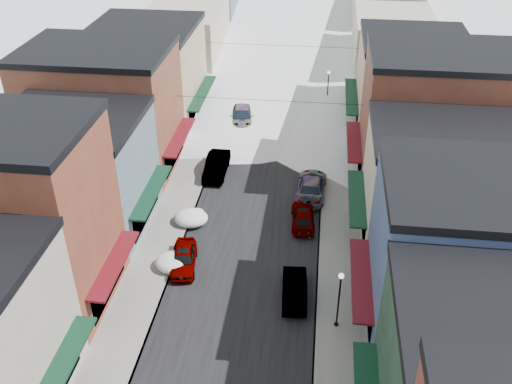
% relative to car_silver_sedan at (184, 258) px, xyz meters
% --- Properties ---
extents(road, '(10.00, 160.00, 0.01)m').
position_rel_car_silver_sedan_xyz_m(road, '(4.30, 35.46, -0.72)').
color(road, black).
rests_on(road, ground).
extents(sidewalk_left, '(3.20, 160.00, 0.15)m').
position_rel_car_silver_sedan_xyz_m(sidewalk_left, '(-2.30, 35.46, -0.65)').
color(sidewalk_left, gray).
rests_on(sidewalk_left, ground).
extents(sidewalk_right, '(3.20, 160.00, 0.15)m').
position_rel_car_silver_sedan_xyz_m(sidewalk_right, '(10.90, 35.46, -0.65)').
color(sidewalk_right, gray).
rests_on(sidewalk_right, ground).
extents(curb_left, '(0.10, 160.00, 0.15)m').
position_rel_car_silver_sedan_xyz_m(curb_left, '(-0.75, 35.46, -0.65)').
color(curb_left, slate).
rests_on(curb_left, ground).
extents(curb_right, '(0.10, 160.00, 0.15)m').
position_rel_car_silver_sedan_xyz_m(curb_right, '(9.35, 35.46, -0.65)').
color(curb_right, slate).
rests_on(curb_right, ground).
extents(bldg_l_brick_near, '(12.30, 8.20, 12.50)m').
position_rel_car_silver_sedan_xyz_m(bldg_l_brick_near, '(-9.39, -4.04, 5.53)').
color(bldg_l_brick_near, brown).
rests_on(bldg_l_brick_near, ground).
extents(bldg_l_grayblue, '(11.30, 9.20, 9.00)m').
position_rel_car_silver_sedan_xyz_m(bldg_l_grayblue, '(-8.89, 4.46, 3.78)').
color(bldg_l_grayblue, slate).
rests_on(bldg_l_grayblue, ground).
extents(bldg_l_brick_far, '(13.30, 9.20, 11.00)m').
position_rel_car_silver_sedan_xyz_m(bldg_l_brick_far, '(-9.89, 13.46, 4.78)').
color(bldg_l_brick_far, brown).
rests_on(bldg_l_brick_far, ground).
extents(bldg_l_tan, '(11.30, 11.20, 10.00)m').
position_rel_car_silver_sedan_xyz_m(bldg_l_tan, '(-8.89, 23.46, 4.28)').
color(bldg_l_tan, tan).
rests_on(bldg_l_tan, ground).
extents(bldg_r_blue, '(11.30, 9.20, 10.50)m').
position_rel_car_silver_sedan_xyz_m(bldg_r_blue, '(17.49, -3.54, 4.53)').
color(bldg_r_blue, '#374D7D').
rests_on(bldg_r_blue, ground).
extents(bldg_r_cream, '(12.30, 9.20, 9.00)m').
position_rel_car_silver_sedan_xyz_m(bldg_r_cream, '(17.99, 5.46, 3.78)').
color(bldg_r_cream, beige).
rests_on(bldg_r_cream, ground).
extents(bldg_r_brick_far, '(13.30, 9.20, 11.50)m').
position_rel_car_silver_sedan_xyz_m(bldg_r_brick_far, '(18.49, 14.46, 5.03)').
color(bldg_r_brick_far, brown).
rests_on(bldg_r_brick_far, ground).
extents(bldg_r_tan, '(11.30, 11.20, 9.50)m').
position_rel_car_silver_sedan_xyz_m(bldg_r_tan, '(17.49, 24.46, 4.03)').
color(bldg_r_tan, tan).
rests_on(bldg_r_tan, ground).
extents(distant_blocks, '(34.00, 55.00, 8.00)m').
position_rel_car_silver_sedan_xyz_m(distant_blocks, '(4.30, 58.46, 3.28)').
color(distant_blocks, gray).
rests_on(distant_blocks, ground).
extents(overhead_cables, '(16.40, 15.04, 0.04)m').
position_rel_car_silver_sedan_xyz_m(overhead_cables, '(4.30, 22.96, 5.48)').
color(overhead_cables, black).
rests_on(overhead_cables, ground).
extents(car_silver_sedan, '(2.28, 4.45, 1.45)m').
position_rel_car_silver_sedan_xyz_m(car_silver_sedan, '(0.00, 0.00, 0.00)').
color(car_silver_sedan, '#989A9F').
rests_on(car_silver_sedan, ground).
extents(car_dark_hatch, '(1.78, 5.08, 1.67)m').
position_rel_car_silver_sedan_xyz_m(car_dark_hatch, '(0.00, 12.93, 0.11)').
color(car_dark_hatch, black).
rests_on(car_dark_hatch, ground).
extents(car_silver_wagon, '(3.20, 6.20, 1.72)m').
position_rel_car_silver_sedan_xyz_m(car_silver_wagon, '(0.80, 23.37, 0.14)').
color(car_silver_wagon, gray).
rests_on(car_silver_wagon, ground).
extents(car_green_sedan, '(1.88, 4.64, 1.50)m').
position_rel_car_silver_sedan_xyz_m(car_green_sedan, '(7.89, -2.18, 0.02)').
color(car_green_sedan, black).
rests_on(car_green_sedan, ground).
extents(car_gray_suv, '(2.10, 4.52, 1.50)m').
position_rel_car_silver_sedan_xyz_m(car_gray_suv, '(8.03, 6.13, 0.02)').
color(car_gray_suv, '#96999F').
rests_on(car_gray_suv, ground).
extents(car_black_sedan, '(2.60, 5.88, 1.68)m').
position_rel_car_silver_sedan_xyz_m(car_black_sedan, '(8.49, 10.58, 0.12)').
color(car_black_sedan, black).
rests_on(car_black_sedan, ground).
extents(car_lane_silver, '(2.18, 4.37, 1.43)m').
position_rel_car_silver_sedan_xyz_m(car_lane_silver, '(3.15, 36.19, -0.01)').
color(car_lane_silver, '#A6AAAF').
rests_on(car_lane_silver, ground).
extents(car_lane_white, '(2.96, 5.40, 1.43)m').
position_rel_car_silver_sedan_xyz_m(car_lane_white, '(4.90, 41.33, -0.01)').
color(car_lane_white, white).
rests_on(car_lane_white, ground).
extents(streetlamp_near, '(0.34, 0.34, 4.11)m').
position_rel_car_silver_sedan_xyz_m(streetlamp_near, '(10.63, -4.51, 2.02)').
color(streetlamp_near, black).
rests_on(streetlamp_near, sidewalk_right).
extents(streetlamp_far, '(0.36, 0.36, 4.28)m').
position_rel_car_silver_sedan_xyz_m(streetlamp_far, '(9.50, 28.11, 2.13)').
color(streetlamp_far, black).
rests_on(streetlamp_far, sidewalk_right).
extents(snow_pile_mid, '(2.67, 2.84, 1.13)m').
position_rel_car_silver_sedan_xyz_m(snow_pile_mid, '(-0.58, -0.21, -0.18)').
color(snow_pile_mid, white).
rests_on(snow_pile_mid, ground).
extents(snow_pile_far, '(2.64, 2.83, 1.12)m').
position_rel_car_silver_sedan_xyz_m(snow_pile_far, '(-0.58, 5.22, -0.19)').
color(snow_pile_far, white).
rests_on(snow_pile_far, ground).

